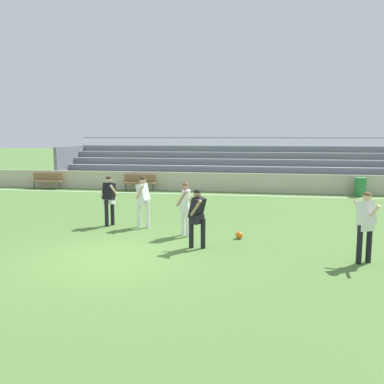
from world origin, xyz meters
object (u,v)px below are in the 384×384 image
(player_dark_overlapping, at_px, (197,214))
(player_white_deep_cover, at_px, (143,197))
(bleacher_stand, at_px, (241,165))
(player_white_challenging, at_px, (185,204))
(player_dark_wide_right, at_px, (109,196))
(bench_far_right, at_px, (140,181))
(trash_bin, at_px, (360,187))
(soccer_ball, at_px, (239,235))
(bench_near_wall_gap, at_px, (47,179))
(player_white_on_ball, at_px, (366,221))

(player_dark_overlapping, distance_m, player_white_deep_cover, 3.09)
(bleacher_stand, xyz_separation_m, player_white_deep_cover, (-2.59, -12.15, -0.24))
(player_white_challenging, relative_size, player_dark_wide_right, 0.98)
(bleacher_stand, xyz_separation_m, bench_far_right, (-5.37, -3.41, -0.70))
(trash_bin, relative_size, player_white_deep_cover, 0.55)
(player_dark_overlapping, bearing_deg, soccer_ball, 48.76)
(bench_near_wall_gap, bearing_deg, player_white_on_ball, -38.56)
(player_white_challenging, distance_m, player_white_on_ball, 5.07)
(bench_near_wall_gap, distance_m, player_dark_overlapping, 15.12)
(player_white_deep_cover, bearing_deg, bleacher_stand, 77.95)
(trash_bin, distance_m, player_dark_overlapping, 12.69)
(bench_near_wall_gap, relative_size, player_dark_wide_right, 1.07)
(bench_far_right, bearing_deg, soccer_ball, -58.35)
(player_white_on_ball, bearing_deg, player_white_challenging, 157.61)
(bench_near_wall_gap, xyz_separation_m, player_white_on_ball, (14.54, -11.59, 0.49))
(player_white_deep_cover, bearing_deg, player_white_on_ball, -24.45)
(bleacher_stand, bearing_deg, bench_far_right, -147.58)
(player_white_challenging, distance_m, player_white_deep_cover, 1.84)
(player_white_challenging, bearing_deg, soccer_ball, -2.73)
(player_white_on_ball, bearing_deg, bleacher_stand, 103.81)
(bench_near_wall_gap, relative_size, bench_far_right, 1.00)
(player_white_challenging, xyz_separation_m, player_white_deep_cover, (-1.59, 0.92, 0.03))
(bench_near_wall_gap, bearing_deg, player_dark_wide_right, -50.87)
(player_white_on_ball, xyz_separation_m, player_white_deep_cover, (-6.28, 2.86, -0.03))
(player_white_deep_cover, distance_m, soccer_ball, 3.49)
(bench_far_right, bearing_deg, player_dark_overlapping, -65.74)
(player_dark_overlapping, distance_m, player_white_challenging, 1.41)
(trash_bin, bearing_deg, player_white_challenging, -126.66)
(bleacher_stand, height_order, player_dark_wide_right, bleacher_stand)
(bench_far_right, relative_size, trash_bin, 1.93)
(trash_bin, relative_size, soccer_ball, 4.25)
(bench_far_right, distance_m, player_white_challenging, 10.61)
(player_dark_wide_right, relative_size, player_white_deep_cover, 1.00)
(player_dark_overlapping, xyz_separation_m, player_white_challenging, (-0.56, 1.29, 0.02))
(bench_near_wall_gap, height_order, trash_bin, trash_bin)
(player_dark_overlapping, relative_size, player_white_on_ball, 0.93)
(player_white_on_ball, relative_size, soccer_ball, 7.84)
(trash_bin, bearing_deg, soccer_ball, -119.65)
(bleacher_stand, relative_size, player_white_on_ball, 12.86)
(player_dark_wide_right, bearing_deg, soccer_ball, -13.37)
(trash_bin, bearing_deg, player_white_deep_cover, -135.23)
(trash_bin, height_order, soccer_ball, trash_bin)
(bench_near_wall_gap, distance_m, bench_far_right, 5.48)
(player_dark_overlapping, relative_size, player_dark_wide_right, 0.96)
(player_dark_overlapping, xyz_separation_m, player_white_deep_cover, (-2.16, 2.22, 0.06))
(player_white_challenging, bearing_deg, player_dark_wide_right, 160.76)
(trash_bin, height_order, player_dark_wide_right, player_dark_wide_right)
(player_white_deep_cover, xyz_separation_m, soccer_ball, (3.22, -1.00, -0.90))
(bench_near_wall_gap, height_order, soccer_ball, bench_near_wall_gap)
(trash_bin, xyz_separation_m, player_white_on_ball, (-2.43, -11.49, 0.57))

